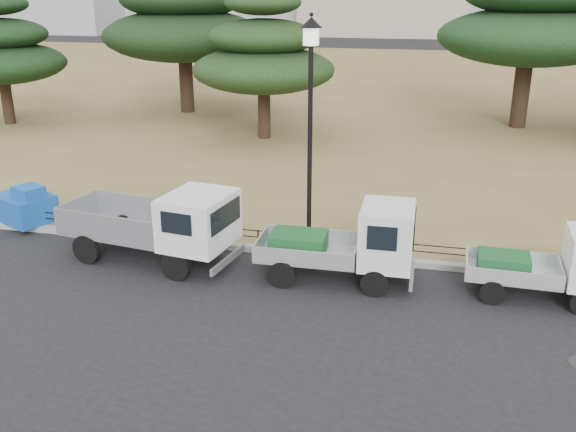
% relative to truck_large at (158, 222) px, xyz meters
% --- Properties ---
extents(ground, '(220.00, 220.00, 0.00)m').
position_rel_truck_large_xyz_m(ground, '(3.25, -1.43, -1.08)').
color(ground, black).
extents(lawn, '(120.00, 56.00, 0.15)m').
position_rel_truck_large_xyz_m(lawn, '(3.25, 29.17, -1.01)').
color(lawn, olive).
rests_on(lawn, ground).
extents(curb, '(120.00, 0.25, 0.16)m').
position_rel_truck_large_xyz_m(curb, '(3.25, 1.17, -1.00)').
color(curb, gray).
rests_on(curb, ground).
extents(truck_large, '(4.68, 2.39, 1.95)m').
position_rel_truck_large_xyz_m(truck_large, '(0.00, 0.00, 0.00)').
color(truck_large, black).
rests_on(truck_large, ground).
extents(truck_kei_front, '(3.69, 1.66, 1.94)m').
position_rel_truck_large_xyz_m(truck_kei_front, '(4.85, -0.01, -0.12)').
color(truck_kei_front, black).
rests_on(truck_kei_front, ground).
extents(truck_kei_rear, '(3.22, 1.47, 1.66)m').
position_rel_truck_large_xyz_m(truck_kei_rear, '(9.43, 0.06, -0.25)').
color(truck_kei_rear, black).
rests_on(truck_kei_rear, ground).
extents(street_lamp, '(0.52, 0.52, 5.86)m').
position_rel_truck_large_xyz_m(street_lamp, '(3.60, 1.47, 3.03)').
color(street_lamp, black).
rests_on(street_lamp, lawn).
extents(pipe_fence, '(38.00, 0.04, 0.40)m').
position_rel_truck_large_xyz_m(pipe_fence, '(3.25, 1.32, -0.64)').
color(pipe_fence, black).
rests_on(pipe_fence, lawn).
extents(tarp_pile, '(2.04, 1.81, 1.12)m').
position_rel_truck_large_xyz_m(tarp_pile, '(-4.91, 1.52, -0.49)').
color(tarp_pile, blue).
rests_on(tarp_pile, lawn).
extents(pine_west_far, '(6.14, 6.14, 6.20)m').
position_rel_truck_large_xyz_m(pine_west_far, '(-14.16, 13.74, 2.65)').
color(pine_west_far, black).
rests_on(pine_west_far, lawn).
extents(pine_west_near, '(8.44, 8.44, 8.44)m').
position_rel_truck_large_xyz_m(pine_west_near, '(-6.68, 18.79, 3.93)').
color(pine_west_near, black).
rests_on(pine_west_near, lawn).
extents(pine_center_left, '(6.26, 6.26, 6.37)m').
position_rel_truck_large_xyz_m(pine_center_left, '(-0.92, 13.60, 2.75)').
color(pine_center_left, black).
rests_on(pine_center_left, lawn).
extents(pine_center_right, '(8.36, 8.36, 8.87)m').
position_rel_truck_large_xyz_m(pine_center_right, '(10.50, 18.71, 4.21)').
color(pine_center_right, black).
rests_on(pine_center_right, lawn).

